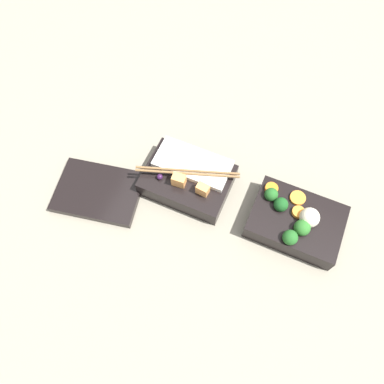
{
  "coord_description": "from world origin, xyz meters",
  "views": [
    {
      "loc": [
        -0.03,
        0.35,
        0.72
      ],
      "look_at": [
        0.1,
        0.04,
        0.04
      ],
      "focal_mm": 35.0,
      "sensor_mm": 36.0,
      "label": 1
    }
  ],
  "objects": [
    {
      "name": "bento_lid",
      "position": [
        0.29,
        0.1,
        0.01
      ],
      "size": [
        0.2,
        0.16,
        0.02
      ],
      "primitive_type": "cube",
      "rotation": [
        0.0,
        0.0,
        0.2
      ],
      "color": "black",
      "rests_on": "ground_plane"
    },
    {
      "name": "ground_plane",
      "position": [
        0.0,
        0.0,
        0.0
      ],
      "size": [
        3.0,
        3.0,
        0.0
      ],
      "primitive_type": "plane",
      "color": "gray"
    },
    {
      "name": "bento_tray_vegetable",
      "position": [
        -0.11,
        0.01,
        0.03
      ],
      "size": [
        0.18,
        0.13,
        0.07
      ],
      "color": "black",
      "rests_on": "ground_plane"
    },
    {
      "name": "bento_tray_rice",
      "position": [
        0.13,
        0.01,
        0.03
      ],
      "size": [
        0.2,
        0.13,
        0.07
      ],
      "color": "black",
      "rests_on": "ground_plane"
    }
  ]
}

